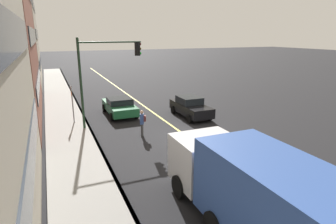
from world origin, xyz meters
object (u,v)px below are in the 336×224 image
(truck_blue, at_px, (255,192))
(pedestrian_with_backpack, at_px, (142,121))
(street_sign_post, at_px, (72,102))
(traffic_light_mast, at_px, (104,67))
(car_black, at_px, (190,107))
(car_green, at_px, (120,106))

(truck_blue, relative_size, pedestrian_with_backpack, 4.49)
(pedestrian_with_backpack, distance_m, street_sign_post, 5.64)
(truck_blue, bearing_deg, traffic_light_mast, 8.77)
(truck_blue, relative_size, street_sign_post, 2.68)
(car_black, height_order, traffic_light_mast, traffic_light_mast)
(pedestrian_with_backpack, height_order, traffic_light_mast, traffic_light_mast)
(car_green, height_order, pedestrian_with_backpack, pedestrian_with_backpack)
(car_green, bearing_deg, truck_blue, -178.39)
(car_black, relative_size, traffic_light_mast, 0.72)
(car_green, distance_m, truck_blue, 15.33)
(pedestrian_with_backpack, xyz_separation_m, street_sign_post, (4.23, 3.67, 0.67))
(traffic_light_mast, bearing_deg, car_black, -89.28)
(car_black, relative_size, pedestrian_with_backpack, 2.56)
(car_green, height_order, truck_blue, truck_blue)
(car_black, xyz_separation_m, street_sign_post, (1.50, 8.43, 0.87))
(truck_blue, xyz_separation_m, street_sign_post, (14.16, 3.98, 0.08))
(traffic_light_mast, xyz_separation_m, street_sign_post, (1.58, 2.04, -2.43))
(car_black, height_order, street_sign_post, street_sign_post)
(car_black, bearing_deg, street_sign_post, 79.94)
(pedestrian_with_backpack, bearing_deg, car_green, 1.23)
(car_green, relative_size, truck_blue, 0.60)
(traffic_light_mast, height_order, street_sign_post, traffic_light_mast)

